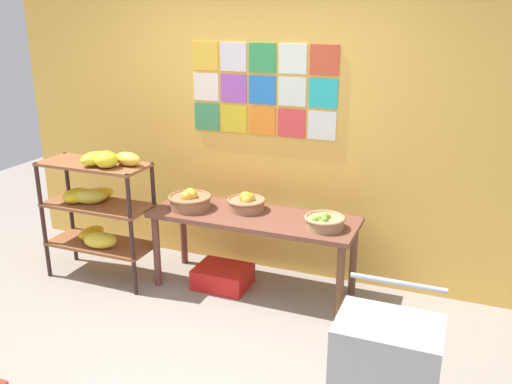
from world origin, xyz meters
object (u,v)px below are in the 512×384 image
at_px(fruit_basket_back_right, 246,202).
at_px(fruit_basket_centre, 190,200).
at_px(display_table, 253,224).
at_px(shopping_cart, 387,356).
at_px(banana_shelf_unit, 97,200).
at_px(produce_crate_under_table, 223,277).
at_px(fruit_basket_left, 325,221).

bearing_deg(fruit_basket_back_right, fruit_basket_centre, -163.08).
xyz_separation_m(display_table, shopping_cart, (1.29, -1.27, -0.10)).
relative_size(banana_shelf_unit, fruit_basket_back_right, 3.73).
bearing_deg(banana_shelf_unit, fruit_basket_centre, 16.74).
distance_m(banana_shelf_unit, produce_crate_under_table, 1.25).
distance_m(banana_shelf_unit, fruit_basket_left, 1.94).
distance_m(fruit_basket_back_right, produce_crate_under_table, 0.69).
distance_m(fruit_basket_centre, fruit_basket_left, 1.16).
height_order(display_table, produce_crate_under_table, display_table).
height_order(banana_shelf_unit, shopping_cart, banana_shelf_unit).
distance_m(display_table, fruit_basket_back_right, 0.20).
height_order(fruit_basket_centre, produce_crate_under_table, fruit_basket_centre).
bearing_deg(shopping_cart, fruit_basket_centre, 148.66).
bearing_deg(display_table, fruit_basket_centre, -174.73).
relative_size(fruit_basket_left, shopping_cart, 0.38).
relative_size(banana_shelf_unit, display_table, 0.70).
bearing_deg(fruit_basket_left, produce_crate_under_table, 179.21).
distance_m(banana_shelf_unit, fruit_basket_back_right, 1.28).
bearing_deg(fruit_basket_back_right, shopping_cart, -44.38).
bearing_deg(display_table, shopping_cart, -44.55).
distance_m(display_table, shopping_cart, 1.81).
relative_size(fruit_basket_centre, fruit_basket_left, 1.15).
height_order(fruit_basket_back_right, shopping_cart, same).
bearing_deg(fruit_basket_centre, shopping_cart, -33.48).
relative_size(fruit_basket_centre, fruit_basket_back_right, 1.14).
bearing_deg(fruit_basket_centre, produce_crate_under_table, 0.50).
relative_size(display_table, produce_crate_under_table, 3.73).
height_order(produce_crate_under_table, shopping_cart, shopping_cart).
distance_m(fruit_basket_centre, shopping_cart, 2.22).
relative_size(banana_shelf_unit, shopping_cart, 1.42).
distance_m(display_table, fruit_basket_left, 0.63).
bearing_deg(fruit_basket_back_right, display_table, -42.05).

